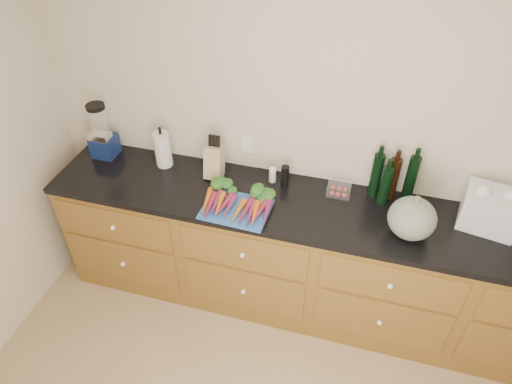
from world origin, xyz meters
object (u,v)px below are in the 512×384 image
(carrots, at_px, (238,201))
(paper_towel, at_px, (163,149))
(cutting_board, at_px, (236,209))
(knife_block, at_px, (214,162))
(squash, at_px, (412,218))
(blender_appliance, at_px, (102,134))
(tomato_box, at_px, (339,189))

(carrots, relative_size, paper_towel, 1.72)
(cutting_board, height_order, knife_block, knife_block)
(carrots, distance_m, squash, 1.03)
(cutting_board, xyz_separation_m, carrots, (0.00, 0.04, 0.03))
(blender_appliance, height_order, paper_towel, blender_appliance)
(cutting_board, xyz_separation_m, paper_towel, (-0.63, 0.32, 0.12))
(paper_towel, bearing_deg, blender_appliance, -179.73)
(squash, relative_size, paper_towel, 1.08)
(carrots, relative_size, squash, 1.59)
(cutting_board, bearing_deg, paper_towel, 152.95)
(cutting_board, bearing_deg, blender_appliance, 163.65)
(squash, distance_m, blender_appliance, 2.13)
(cutting_board, distance_m, tomato_box, 0.68)
(cutting_board, distance_m, paper_towel, 0.71)
(blender_appliance, xyz_separation_m, tomato_box, (1.67, 0.01, -0.14))
(carrots, height_order, squash, squash)
(paper_towel, xyz_separation_m, knife_block, (0.38, -0.02, -0.01))
(squash, relative_size, tomato_box, 1.85)
(carrots, height_order, tomato_box, carrots)
(tomato_box, bearing_deg, squash, -30.41)
(paper_towel, distance_m, tomato_box, 1.22)
(squash, distance_m, knife_block, 1.30)
(carrots, xyz_separation_m, paper_towel, (-0.63, 0.28, 0.09))
(carrots, bearing_deg, paper_towel, 156.08)
(cutting_board, xyz_separation_m, tomato_box, (0.59, 0.33, 0.03))
(squash, height_order, tomato_box, squash)
(paper_towel, relative_size, tomato_box, 1.71)
(squash, distance_m, paper_towel, 1.68)
(knife_block, bearing_deg, tomato_box, 2.06)
(paper_towel, bearing_deg, cutting_board, -27.05)
(paper_towel, height_order, knife_block, paper_towel)
(blender_appliance, distance_m, paper_towel, 0.46)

